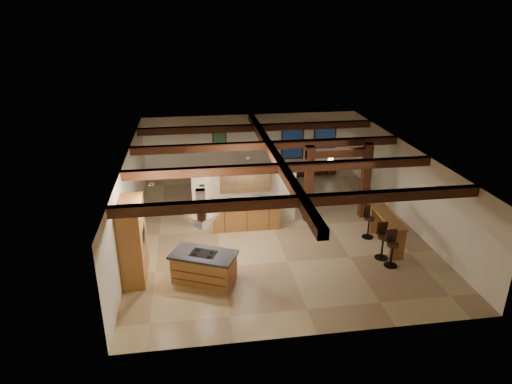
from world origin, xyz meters
TOP-DOWN VIEW (x-y plane):
  - ground at (0.00, 0.00)m, footprint 12.00×12.00m
  - room_walls at (0.00, 0.00)m, footprint 12.00×12.00m
  - ceiling_beams at (0.00, 0.00)m, footprint 10.00×12.00m
  - timber_posts at (2.50, 0.50)m, footprint 2.50×0.30m
  - partition_wall at (-1.00, 0.50)m, footprint 3.80×0.18m
  - pantry_cabinet at (-4.67, -2.60)m, footprint 0.67×1.60m
  - back_counter at (-1.00, 0.11)m, footprint 2.50×0.66m
  - upper_display_cabinet at (-1.00, 0.31)m, footprint 1.80×0.36m
  - range_hood at (-2.65, -3.17)m, footprint 1.10×1.10m
  - back_windows at (2.80, 5.93)m, footprint 2.70×0.07m
  - framed_art at (-1.50, 5.94)m, footprint 0.65×0.05m
  - recessed_cans at (-2.53, -1.93)m, footprint 3.16×2.46m
  - kitchen_island at (-2.65, -3.17)m, footprint 2.11×1.68m
  - dining_table at (0.49, 2.66)m, footprint 2.03×1.24m
  - sofa at (2.62, 5.50)m, footprint 1.93×0.99m
  - microwave at (-0.58, 0.11)m, footprint 0.47×0.34m
  - bar_counter at (3.51, -1.89)m, footprint 0.59×2.09m
  - side_table at (3.78, 5.36)m, footprint 0.49×0.49m
  - table_lamp at (3.78, 5.36)m, footprint 0.27×0.27m
  - bar_stool_a at (3.04, -2.65)m, footprint 0.42×0.42m
  - bar_stool_b at (3.14, -3.14)m, footprint 0.41×0.41m
  - bar_stool_c at (3.12, -1.22)m, footprint 0.44×0.45m
  - dining_chairs at (0.49, 2.66)m, footprint 1.93×1.93m

SIDE VIEW (x-z plane):
  - ground at x=0.00m, z-range 0.00..0.00m
  - sofa at x=2.62m, z-range 0.00..0.54m
  - side_table at x=3.78m, z-range 0.00..0.54m
  - dining_table at x=0.49m, z-range 0.00..0.68m
  - kitchen_island at x=-2.65m, z-range 0.00..0.93m
  - back_counter at x=-1.00m, z-range 0.01..0.95m
  - dining_chairs at x=0.49m, z-range 0.01..1.07m
  - bar_stool_c at x=3.12m, z-range 0.01..1.16m
  - bar_stool_b at x=3.14m, z-range 0.01..1.19m
  - bar_stool_a at x=3.04m, z-range 0.01..1.21m
  - bar_counter at x=3.51m, z-range 0.19..1.28m
  - table_lamp at x=3.78m, z-range 0.61..0.93m
  - microwave at x=-0.58m, z-range 0.94..1.19m
  - partition_wall at x=-1.00m, z-range 0.00..2.20m
  - pantry_cabinet at x=-4.67m, z-range 0.00..2.40m
  - back_windows at x=2.80m, z-range 0.65..2.35m
  - framed_art at x=-1.50m, z-range 1.27..2.12m
  - timber_posts at x=2.50m, z-range 0.31..3.21m
  - room_walls at x=0.00m, z-range -4.22..7.78m
  - range_hood at x=-2.65m, z-range 1.08..2.48m
  - upper_display_cabinet at x=-1.00m, z-range 1.37..2.33m
  - ceiling_beams at x=0.00m, z-range 2.62..2.90m
  - recessed_cans at x=-2.53m, z-range 2.85..2.89m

